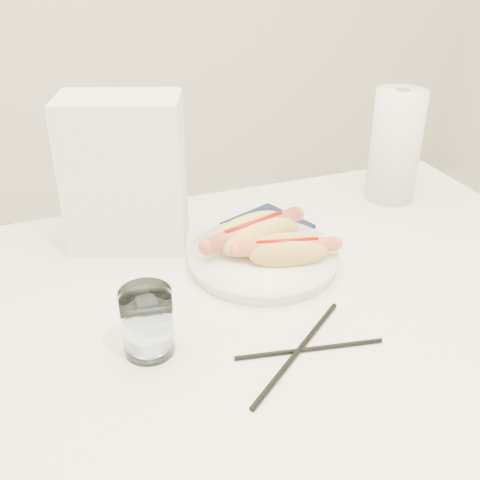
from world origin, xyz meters
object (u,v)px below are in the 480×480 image
object	(u,v)px
hotdog_left	(254,234)
hotdog_right	(287,250)
table	(255,328)
plate	(263,260)
water_glass	(147,322)
paper_towel_roll	(395,146)
napkin_box	(125,174)

from	to	relation	value
hotdog_left	hotdog_right	size ratio (longest dim) A/B	1.18
table	hotdog_right	size ratio (longest dim) A/B	7.20
plate	water_glass	distance (m)	0.28
table	paper_towel_roll	bearing A→B (deg)	31.48
plate	napkin_box	world-z (taller)	napkin_box
paper_towel_roll	hotdog_left	bearing A→B (deg)	-160.49
table	hotdog_right	distance (m)	0.14
plate	hotdog_left	distance (m)	0.05
hotdog_left	napkin_box	size ratio (longest dim) A/B	0.72
hotdog_right	water_glass	size ratio (longest dim) A/B	1.69
table	napkin_box	bearing A→B (deg)	121.05
plate	water_glass	size ratio (longest dim) A/B	2.53
water_glass	table	bearing A→B (deg)	19.47
hotdog_right	water_glass	xyz separation A→B (m)	(-0.26, -0.12, 0.01)
plate	water_glass	world-z (taller)	water_glass
plate	hotdog_right	xyz separation A→B (m)	(0.03, -0.03, 0.03)
table	hotdog_left	size ratio (longest dim) A/B	6.12
table	plate	xyz separation A→B (m)	(0.05, 0.09, 0.07)
water_glass	napkin_box	size ratio (longest dim) A/B	0.36
paper_towel_roll	water_glass	bearing A→B (deg)	-152.02
plate	hotdog_right	bearing A→B (deg)	-49.62
water_glass	paper_towel_roll	size ratio (longest dim) A/B	0.43
water_glass	napkin_box	bearing A→B (deg)	83.30
plate	hotdog_left	world-z (taller)	hotdog_left
hotdog_left	water_glass	bearing A→B (deg)	-157.45
hotdog_right	paper_towel_roll	world-z (taller)	paper_towel_roll
hotdog_left	water_glass	world-z (taller)	water_glass
hotdog_left	napkin_box	bearing A→B (deg)	130.24
plate	hotdog_left	bearing A→B (deg)	98.31
hotdog_left	water_glass	distance (m)	0.30
plate	water_glass	xyz separation A→B (m)	(-0.23, -0.15, 0.04)
water_glass	napkin_box	world-z (taller)	napkin_box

